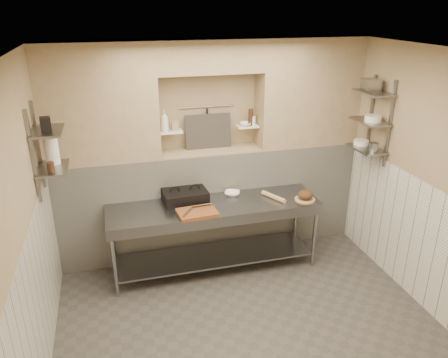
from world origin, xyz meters
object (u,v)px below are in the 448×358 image
object	(u,v)px
mixing_bowl	(232,193)
prep_table	(215,224)
bowl_alcove	(245,124)
bottle_soap	(164,121)
jug_left	(52,151)
bread_loaf	(305,195)
panini_press	(185,196)
cutting_board	(197,213)
rolling_pin	(274,197)

from	to	relation	value
mixing_bowl	prep_table	bearing A→B (deg)	-141.90
prep_table	bowl_alcove	world-z (taller)	bowl_alcove
mixing_bowl	bottle_soap	world-z (taller)	bottle_soap
bowl_alcove	jug_left	xyz separation A→B (m)	(-2.31, -0.57, 0.02)
bread_loaf	bottle_soap	distance (m)	1.97
panini_press	bowl_alcove	distance (m)	1.21
mixing_bowl	bowl_alcove	distance (m)	0.91
cutting_board	bread_loaf	size ratio (longest dim) A/B	2.37
prep_table	bowl_alcove	size ratio (longest dim) A/B	17.35
prep_table	rolling_pin	xyz separation A→B (m)	(0.76, -0.02, 0.29)
cutting_board	bowl_alcove	size ratio (longest dim) A/B	3.02
cutting_board	bowl_alcove	xyz separation A→B (m)	(0.81, 0.73, 0.82)
panini_press	bowl_alcove	world-z (taller)	bowl_alcove
prep_table	cutting_board	world-z (taller)	cutting_board
jug_left	bottle_soap	bearing A→B (deg)	25.07
bottle_soap	bowl_alcove	world-z (taller)	bottle_soap
mixing_bowl	bottle_soap	size ratio (longest dim) A/B	0.75
mixing_bowl	cutting_board	bearing A→B (deg)	-142.70
bread_loaf	jug_left	xyz separation A→B (m)	(-2.88, 0.13, 0.79)
bottle_soap	bowl_alcove	bearing A→B (deg)	-1.36
rolling_pin	jug_left	bearing A→B (deg)	-179.88
rolling_pin	bowl_alcove	world-z (taller)	bowl_alcove
mixing_bowl	panini_press	bearing A→B (deg)	-177.88
mixing_bowl	jug_left	world-z (taller)	jug_left
bread_loaf	jug_left	bearing A→B (deg)	177.46
bread_loaf	bowl_alcove	world-z (taller)	bowl_alcove
panini_press	rolling_pin	size ratio (longest dim) A/B	1.49
bottle_soap	rolling_pin	bearing A→B (deg)	-25.21
bowl_alcove	prep_table	bearing A→B (deg)	-135.39
bottle_soap	jug_left	distance (m)	1.40
cutting_board	bottle_soap	distance (m)	1.22
bottle_soap	jug_left	size ratio (longest dim) A/B	0.89
mixing_bowl	bread_loaf	size ratio (longest dim) A/B	1.01
panini_press	cutting_board	size ratio (longest dim) A/B	1.23
rolling_pin	bowl_alcove	distance (m)	1.01
prep_table	mixing_bowl	world-z (taller)	mixing_bowl
jug_left	panini_press	bearing A→B (deg)	9.04
prep_table	cutting_board	distance (m)	0.42
rolling_pin	bread_loaf	world-z (taller)	bread_loaf
bottle_soap	jug_left	world-z (taller)	bottle_soap
panini_press	bowl_alcove	bearing A→B (deg)	17.36
rolling_pin	bowl_alcove	xyz separation A→B (m)	(-0.21, 0.56, 0.81)
panini_press	prep_table	bearing A→B (deg)	-36.28
cutting_board	bottle_soap	world-z (taller)	bottle_soap
mixing_bowl	bottle_soap	bearing A→B (deg)	156.16
bowl_alcove	bottle_soap	bearing A→B (deg)	178.64
panini_press	bread_loaf	bearing A→B (deg)	-17.56
rolling_pin	jug_left	xyz separation A→B (m)	(-2.51, -0.01, 0.83)
mixing_bowl	bottle_soap	xyz separation A→B (m)	(-0.78, 0.34, 0.92)
prep_table	mixing_bowl	distance (m)	0.47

